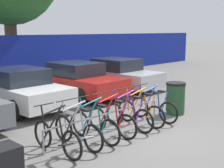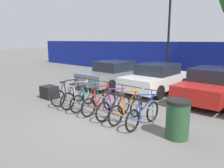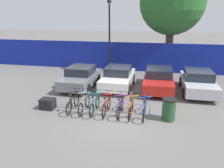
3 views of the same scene
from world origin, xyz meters
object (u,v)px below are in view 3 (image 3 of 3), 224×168
Objects in this scene: car_red at (159,79)px; bicycle_red at (106,106)px; car_grey at (81,77)px; cargo_crate at (48,104)px; bicycle_teal at (95,105)px; car_white at (118,77)px; tree_behind_hoarding at (172,2)px; lamp_post at (109,34)px; trash_bin at (169,109)px; bicycle_silver at (84,104)px; bike_rack at (108,103)px; bicycle_orange at (131,108)px; bicycle_blue at (144,110)px; bicycle_purple at (120,108)px; car_silver at (198,82)px; bicycle_black at (73,104)px.

bicycle_red is at bearing -119.56° from car_red.
car_grey is 3.81m from cargo_crate.
car_grey reaches higher than bicycle_teal.
car_white is 8.91m from tree_behind_hoarding.
lamp_post reaches higher than cargo_crate.
car_grey is at bearing 145.85° from trash_bin.
trash_bin is at bearing -0.19° from bicycle_silver.
bike_rack is 3.98× the size of trash_bin.
car_red is (1.23, 4.27, 0.31)m from bicycle_orange.
bicycle_silver is at bearing -177.40° from bicycle_blue.
bicycle_teal is 0.41× the size of car_red.
bicycle_purple is 0.43× the size of car_grey.
bicycle_orange reaches higher than bike_rack.
tree_behind_hoarding reaches higher than bicycle_teal.
lamp_post is (-6.42, 3.80, 2.51)m from car_silver.
car_silver is at bearing 49.77° from bicycle_orange.
bicycle_orange is 4.46m from car_red.
bicycle_silver is (0.60, 0.00, 0.00)m from bicycle_black.
bicycle_teal and bicycle_orange have the same top height.
car_white reaches higher than bike_rack.
bicycle_blue is 0.42× the size of car_white.
car_grey is 2.48m from car_white.
tree_behind_hoarding is at bearing 77.80° from bicycle_purple.
bicycle_silver is at bearing -179.08° from bicycle_purple.
lamp_post reaches higher than bicycle_purple.
bicycle_orange is at bearing -130.69° from car_silver.
trash_bin is at bearing -60.45° from lamp_post.
car_white and car_red have the same top height.
car_grey is (-2.68, 3.56, 0.20)m from bike_rack.
lamp_post is at bearing 76.80° from car_grey.
bicycle_silver is 4.01m from car_grey.
bicycle_black and bicycle_orange have the same top height.
car_white is (-2.02, 4.18, 0.31)m from bicycle_blue.
tree_behind_hoarding reaches higher than bike_rack.
bicycle_purple is 0.52m from bicycle_orange.
bicycle_red is 4.56m from car_grey.
bicycle_black is 1.00× the size of bicycle_blue.
bicycle_purple is 8.77m from lamp_post.
bicycle_orange is (0.52, 0.00, 0.00)m from bicycle_purple.
car_red is 4.10× the size of trash_bin.
bicycle_blue is 12.07m from tree_behind_hoarding.
trash_bin is (4.06, -0.06, 0.14)m from bicycle_silver.
cargo_crate is (-7.86, -4.24, -0.42)m from car_silver.
car_silver is (4.11, 4.18, 0.31)m from bicycle_purple.
bicycle_black is 0.20× the size of tree_behind_hoarding.
car_red is 1.04× the size of car_silver.
car_silver is 0.48× the size of tree_behind_hoarding.
trash_bin is at bearing -0.03° from cargo_crate.
bicycle_blue is 1.11m from trash_bin.
bicycle_blue is (2.96, 0.00, 0.00)m from bicycle_silver.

